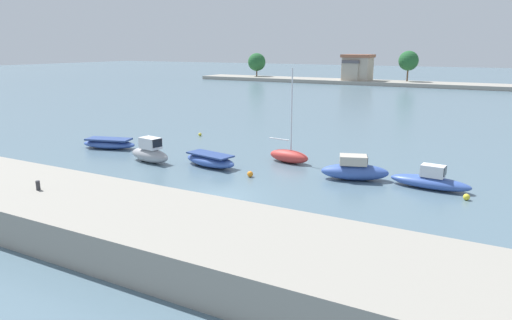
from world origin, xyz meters
TOP-DOWN VIEW (x-y plane):
  - ground_plane at (0.00, 0.00)m, footprint 400.00×400.00m
  - seawall_embankment at (0.00, -7.45)m, footprint 72.67×6.38m
  - mooring_bollard at (-5.71, -7.79)m, footprint 0.20×0.20m
  - moored_boat_0 at (-15.89, 6.63)m, footprint 5.15×3.03m
  - moored_boat_1 at (-9.35, 4.53)m, footprint 4.07×1.92m
  - moored_boat_2 at (-4.53, 5.67)m, footprint 4.82×2.56m
  - moored_boat_3 at (0.12, 9.59)m, footprint 3.60×1.76m
  - moored_boat_4 at (5.95, 7.40)m, footprint 4.75×3.00m
  - moored_boat_5 at (10.74, 7.74)m, footprint 5.03×1.80m
  - mooring_buoy_0 at (-0.51, 4.60)m, footprint 0.41×0.41m
  - mooring_buoy_1 at (-12.22, 15.17)m, footprint 0.33×0.33m
  - mooring_buoy_3 at (12.98, 6.38)m, footprint 0.38×0.38m
  - distant_shoreline at (-4.22, 88.19)m, footprint 120.18×9.07m

SIDE VIEW (x-z plane):
  - ground_plane at x=0.00m, z-range 0.00..0.00m
  - mooring_buoy_1 at x=-12.22m, z-range 0.00..0.33m
  - mooring_buoy_3 at x=12.98m, z-range 0.00..0.38m
  - mooring_buoy_0 at x=-0.51m, z-range 0.00..0.41m
  - moored_boat_0 at x=-15.89m, z-range -0.02..0.87m
  - moored_boat_2 at x=-4.53m, z-range -0.02..0.96m
  - moored_boat_5 at x=10.74m, z-range -0.26..1.27m
  - moored_boat_3 at x=0.12m, z-range -3.04..4.14m
  - moored_boat_4 at x=5.95m, z-range -0.17..1.50m
  - moored_boat_1 at x=-9.35m, z-range -0.24..1.72m
  - seawall_embankment at x=0.00m, z-range 0.00..1.72m
  - mooring_bollard at x=-5.71m, z-range 1.72..2.20m
  - distant_shoreline at x=-4.22m, z-range -1.90..5.92m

